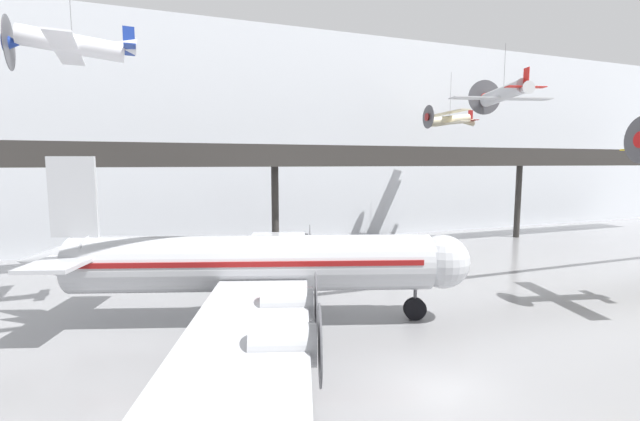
# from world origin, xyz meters

# --- Properties ---
(ground_plane) EXTENTS (260.00, 260.00, 0.00)m
(ground_plane) POSITION_xyz_m (0.00, 0.00, 0.00)
(ground_plane) COLOR gray
(hangar_back_wall) EXTENTS (140.00, 3.00, 23.98)m
(hangar_back_wall) POSITION_xyz_m (0.00, 34.65, 11.99)
(hangar_back_wall) COLOR silver
(hangar_back_wall) RESTS_ON ground
(mezzanine_walkway) EXTENTS (110.00, 3.20, 10.71)m
(mezzanine_walkway) POSITION_xyz_m (0.00, 25.41, 9.02)
(mezzanine_walkway) COLOR #2D2B28
(mezzanine_walkway) RESTS_ON ground
(airliner_silver_main) EXTENTS (24.64, 28.68, 9.42)m
(airliner_silver_main) POSITION_xyz_m (-5.66, 9.84, 3.38)
(airliner_silver_main) COLOR #B7BABF
(airliner_silver_main) RESTS_ON ground
(suspended_plane_cream_biplane) EXTENTS (5.91, 7.23, 6.16)m
(suspended_plane_cream_biplane) POSITION_xyz_m (20.18, 26.79, 13.83)
(suspended_plane_cream_biplane) COLOR beige
(suspended_plane_white_twin) EXTENTS (6.29, 7.69, 5.22)m
(suspended_plane_white_twin) POSITION_xyz_m (-14.38, 13.08, 15.33)
(suspended_plane_white_twin) COLOR silver
(suspended_plane_silver_racer) EXTENTS (8.85, 7.36, 5.50)m
(suspended_plane_silver_racer) POSITION_xyz_m (17.09, 15.54, 14.83)
(suspended_plane_silver_racer) COLOR silver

